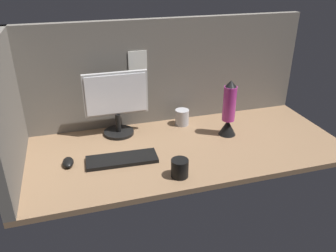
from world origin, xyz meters
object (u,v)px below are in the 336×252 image
(keyboard, at_px, (122,159))
(mug_black_travel, at_px, (180,168))
(mug_steel, at_px, (182,117))
(mouse, at_px, (68,162))
(lava_lamp, at_px, (229,112))
(monitor, at_px, (117,102))

(keyboard, xyz_separation_m, mug_black_travel, (0.25, -0.22, 0.04))
(keyboard, bearing_deg, mug_steel, 39.31)
(mouse, relative_size, lava_lamp, 0.28)
(mouse, bearing_deg, mug_black_travel, -24.74)
(monitor, height_order, lava_lamp, monitor)
(keyboard, xyz_separation_m, lava_lamp, (0.66, 0.12, 0.13))
(mug_steel, distance_m, lava_lamp, 0.31)
(mug_steel, relative_size, lava_lamp, 0.30)
(keyboard, height_order, mug_black_travel, mug_black_travel)
(monitor, height_order, mouse, monitor)
(mug_black_travel, bearing_deg, mug_steel, 70.34)
(monitor, height_order, mug_steel, monitor)
(mouse, bearing_deg, lava_lamp, 6.73)
(keyboard, relative_size, lava_lamp, 1.09)
(mouse, height_order, lava_lamp, lava_lamp)
(mouse, relative_size, mug_steel, 0.95)
(mug_steel, bearing_deg, keyboard, -143.36)
(mug_steel, xyz_separation_m, mug_black_travel, (-0.19, -0.55, -0.00))
(monitor, relative_size, mouse, 3.99)
(mug_steel, bearing_deg, mouse, -157.91)
(mug_steel, height_order, mug_black_travel, mug_steel)
(keyboard, height_order, mouse, mouse)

